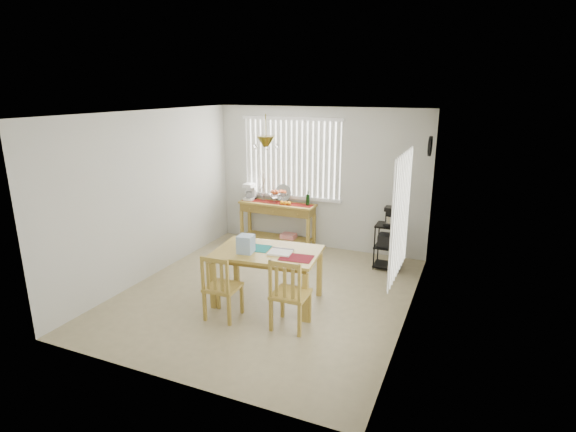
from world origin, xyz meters
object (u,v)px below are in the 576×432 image
at_px(cart_items, 391,216).
at_px(dining_table, 267,257).
at_px(sideboard, 278,213).
at_px(chair_right, 289,294).
at_px(chair_left, 221,287).
at_px(wire_cart, 389,242).

bearing_deg(cart_items, dining_table, -124.82).
xyz_separation_m(cart_items, dining_table, (-1.32, -1.89, -0.23)).
relative_size(sideboard, chair_right, 1.55).
xyz_separation_m(chair_left, chair_right, (0.91, 0.11, 0.02)).
xyz_separation_m(sideboard, dining_table, (0.87, -2.25, 0.05)).
height_order(dining_table, chair_right, chair_right).
xyz_separation_m(wire_cart, cart_items, (-0.00, 0.01, 0.45)).
relative_size(cart_items, chair_left, 0.35).
relative_size(chair_left, chair_right, 0.95).
bearing_deg(chair_right, dining_table, 135.23).
bearing_deg(chair_left, chair_right, 7.12).
bearing_deg(chair_right, sideboard, 117.01).
distance_m(sideboard, dining_table, 2.41).
bearing_deg(wire_cart, chair_right, -107.00).
distance_m(dining_table, chair_right, 0.83).
distance_m(dining_table, chair_left, 0.79).
height_order(wire_cart, chair_left, chair_left).
distance_m(wire_cart, chair_left, 3.05).
bearing_deg(sideboard, chair_left, -79.76).
relative_size(wire_cart, chair_right, 0.80).
distance_m(cart_items, chair_right, 2.61).
xyz_separation_m(dining_table, chair_right, (0.57, -0.56, -0.21)).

